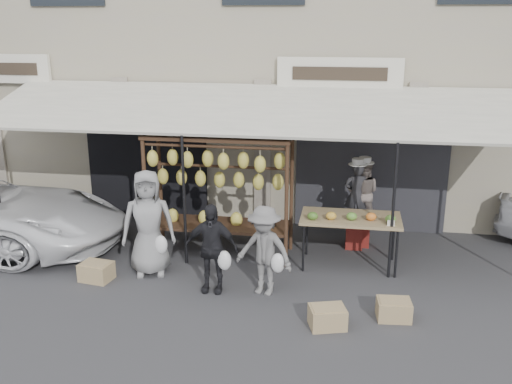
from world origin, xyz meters
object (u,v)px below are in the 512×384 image
at_px(customer_right, 264,251).
at_px(banana_rack, 219,172).
at_px(vendor_right, 363,193).
at_px(crate_far, 96,272).
at_px(produce_table, 351,219).
at_px(crate_near_a, 327,317).
at_px(crate_near_b, 394,310).
at_px(customer_left, 148,223).
at_px(customer_mid, 211,248).
at_px(vendor_left, 356,195).

bearing_deg(customer_right, banana_rack, 141.51).
bearing_deg(vendor_right, crate_far, 31.99).
height_order(produce_table, crate_near_a, produce_table).
relative_size(vendor_right, crate_near_b, 2.57).
bearing_deg(crate_far, vendor_right, 27.77).
bearing_deg(customer_left, produce_table, -3.07).
bearing_deg(customer_right, produce_table, 59.49).
bearing_deg(crate_near_a, banana_rack, 131.95).
bearing_deg(customer_mid, vendor_right, 43.90).
bearing_deg(customer_right, vendor_right, 71.90).
bearing_deg(crate_near_b, crate_far, 174.04).
bearing_deg(produce_table, vendor_right, 78.22).
distance_m(vendor_left, customer_left, 3.81).
xyz_separation_m(banana_rack, crate_near_a, (2.07, -2.30, -1.42)).
bearing_deg(customer_mid, vendor_left, 43.70).
bearing_deg(customer_left, crate_near_b, -30.12).
height_order(produce_table, customer_mid, customer_mid).
height_order(banana_rack, produce_table, banana_rack).
height_order(banana_rack, crate_far, banana_rack).
height_order(vendor_right, crate_far, vendor_right).
bearing_deg(crate_near_a, vendor_left, 83.29).
height_order(banana_rack, customer_right, banana_rack).
relative_size(customer_left, crate_far, 3.62).
height_order(customer_left, crate_near_b, customer_left).
bearing_deg(vendor_left, produce_table, 82.29).
xyz_separation_m(produce_table, crate_far, (-4.11, -1.25, -0.72)).
bearing_deg(customer_right, vendor_left, 72.55).
bearing_deg(vendor_left, crate_near_a, 81.04).
height_order(banana_rack, vendor_right, banana_rack).
xyz_separation_m(customer_mid, customer_right, (0.83, 0.04, -0.00)).
bearing_deg(banana_rack, vendor_right, 18.63).
bearing_deg(crate_far, crate_near_a, -12.98).
height_order(vendor_left, customer_right, vendor_left).
bearing_deg(customer_right, crate_near_a, -24.86).
height_order(customer_right, crate_far, customer_right).
height_order(crate_near_a, crate_far, crate_far).
bearing_deg(crate_far, vendor_left, 26.96).
distance_m(customer_right, crate_near_b, 2.10).
bearing_deg(customer_left, vendor_left, 9.59).
height_order(customer_left, customer_right, customer_left).
bearing_deg(vendor_right, crate_near_a, 85.51).
distance_m(produce_table, crate_near_b, 2.00).
bearing_deg(banana_rack, customer_right, -53.97).
bearing_deg(crate_near_b, banana_rack, 147.46).
bearing_deg(vendor_right, crate_near_b, 103.38).
xyz_separation_m(customer_right, crate_near_b, (1.96, -0.49, -0.58)).
relative_size(produce_table, vendor_left, 1.39).
distance_m(vendor_left, customer_right, 2.57).
xyz_separation_m(produce_table, customer_right, (-1.30, -1.26, -0.15)).
relative_size(customer_left, customer_mid, 1.25).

